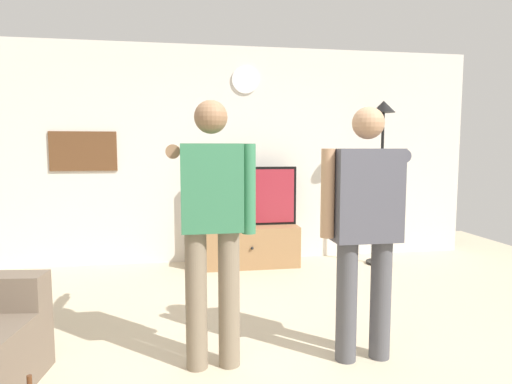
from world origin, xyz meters
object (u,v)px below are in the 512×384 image
(television, at_px, (248,196))
(person_standing_nearer_couch, at_px, (365,218))
(floor_lamp, at_px, (382,148))
(wall_clock, at_px, (245,80))
(framed_picture, at_px, (83,151))
(tv_stand, at_px, (249,246))
(person_standing_nearer_lamp, at_px, (212,219))

(television, distance_m, person_standing_nearer_couch, 2.54)
(person_standing_nearer_couch, bearing_deg, floor_lamp, 62.05)
(television, height_order, floor_lamp, floor_lamp)
(television, distance_m, floor_lamp, 1.74)
(floor_lamp, xyz_separation_m, person_standing_nearer_couch, (-1.20, -2.27, -0.47))
(wall_clock, height_order, person_standing_nearer_couch, wall_clock)
(framed_picture, bearing_deg, tv_stand, -8.58)
(person_standing_nearer_lamp, bearing_deg, television, 76.19)
(television, bearing_deg, person_standing_nearer_lamp, -103.81)
(wall_clock, relative_size, person_standing_nearer_lamp, 0.19)
(person_standing_nearer_lamp, distance_m, person_standing_nearer_couch, 1.02)
(wall_clock, xyz_separation_m, person_standing_nearer_couch, (0.42, -2.75, -1.32))
(person_standing_nearer_lamp, bearing_deg, framed_picture, 116.76)
(television, bearing_deg, person_standing_nearer_couch, -80.58)
(television, xyz_separation_m, person_standing_nearer_lamp, (-0.60, -2.44, 0.13))
(television, relative_size, person_standing_nearer_couch, 0.70)
(tv_stand, height_order, television, television)
(television, bearing_deg, framed_picture, 172.75)
(wall_clock, bearing_deg, tv_stand, -90.00)
(floor_lamp, bearing_deg, television, 171.63)
(tv_stand, distance_m, floor_lamp, 2.02)
(framed_picture, bearing_deg, wall_clock, -0.15)
(tv_stand, bearing_deg, television, 90.00)
(framed_picture, relative_size, person_standing_nearer_couch, 0.45)
(tv_stand, relative_size, television, 1.00)
(person_standing_nearer_lamp, xyz_separation_m, person_standing_nearer_couch, (1.02, -0.06, -0.01))
(person_standing_nearer_couch, bearing_deg, framed_picture, 130.75)
(tv_stand, xyz_separation_m, floor_lamp, (1.62, -0.19, 1.19))
(wall_clock, relative_size, framed_picture, 0.44)
(tv_stand, relative_size, person_standing_nearer_lamp, 0.69)
(floor_lamp, relative_size, person_standing_nearer_lamp, 1.16)
(tv_stand, distance_m, person_standing_nearer_couch, 2.59)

